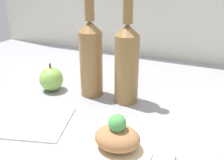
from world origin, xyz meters
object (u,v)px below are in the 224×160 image
(plate, at_px, (117,151))
(cider_bottle_right, at_px, (127,61))
(apple, at_px, (51,79))
(plated_food, at_px, (117,138))
(cider_bottle_left, at_px, (91,56))

(plate, relative_size, cider_bottle_right, 0.73)
(plate, relative_size, apple, 2.59)
(plate, bearing_deg, plated_food, -100.62)
(plate, height_order, cider_bottle_right, cider_bottle_right)
(plated_food, distance_m, cider_bottle_right, 0.25)
(plated_food, distance_m, cider_bottle_left, 0.30)
(cider_bottle_left, distance_m, apple, 0.15)
(cider_bottle_left, xyz_separation_m, cider_bottle_right, (0.11, 0.00, 0.00))
(cider_bottle_right, bearing_deg, plate, -72.75)
(cider_bottle_left, bearing_deg, apple, -168.32)
(cider_bottle_left, height_order, cider_bottle_right, same)
(plate, bearing_deg, cider_bottle_left, 128.01)
(apple, bearing_deg, cider_bottle_right, 6.33)
(plated_food, relative_size, apple, 1.63)
(plate, height_order, cider_bottle_left, cider_bottle_left)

